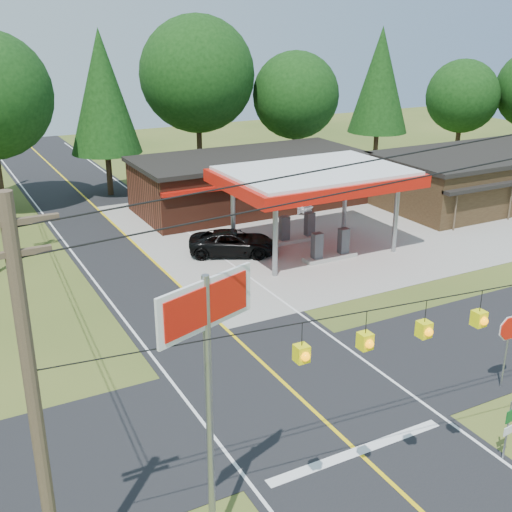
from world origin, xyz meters
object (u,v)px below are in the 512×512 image
sedan_car (287,201)px  octagonal_stop_sign (509,334)px  gas_canopy (315,179)px  big_stop_sign (208,351)px  suv_car (233,243)px

sedan_car → octagonal_stop_sign: size_ratio=1.32×
gas_canopy → octagonal_stop_sign: size_ratio=3.59×
gas_canopy → big_stop_sign: big_stop_sign is taller
sedan_car → octagonal_stop_sign: 24.58m
sedan_car → octagonal_stop_sign: (-5.00, -24.01, 1.57)m
gas_canopy → sedan_car: (3.00, 8.00, -3.60)m
sedan_car → suv_car: bearing=-165.7°
gas_canopy → octagonal_stop_sign: (-2.00, -16.01, -2.03)m
suv_car → octagonal_stop_sign: size_ratio=1.72×
suv_car → big_stop_sign: big_stop_sign is taller
big_stop_sign → gas_canopy: bearing=50.9°
suv_car → octagonal_stop_sign: (2.50, -17.51, 1.53)m
big_stop_sign → octagonal_stop_sign: size_ratio=2.59×
big_stop_sign → suv_car: bearing=62.5°
octagonal_stop_sign → big_stop_sign: bearing=-171.0°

